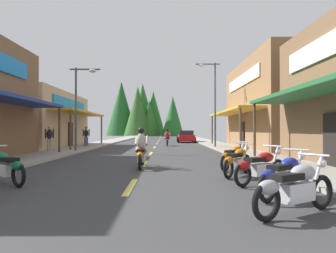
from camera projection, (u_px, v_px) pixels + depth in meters
ground at (156, 145)px, 30.32m from camera, size 9.08×90.73×0.10m
sidewalk_left at (96, 144)px, 30.27m from camera, size 2.60×90.73×0.12m
sidewalk_right at (216, 144)px, 30.37m from camera, size 2.60×90.73×0.12m
centerline_dashes at (157, 143)px, 34.88m from camera, size 0.16×66.46×0.01m
storefront_left_far at (31, 120)px, 26.27m from camera, size 8.48×11.91×4.61m
storefront_right_far at (283, 105)px, 25.07m from camera, size 8.37×13.34×6.99m
streetlamp_left at (81, 96)px, 20.34m from camera, size 1.99×0.30×5.54m
streetlamp_right at (212, 94)px, 25.23m from camera, size 1.99×0.30×6.91m
motorcycle_parked_right_0 at (295, 187)px, 5.35m from camera, size 1.87×1.21×1.04m
motorcycle_parked_right_1 at (285, 175)px, 6.74m from camera, size 1.67×1.49×1.04m
motorcycle_parked_right_2 at (260, 166)px, 8.40m from camera, size 1.79×1.33×1.04m
motorcycle_parked_right_3 at (238, 161)px, 9.91m from camera, size 1.31×1.81×1.04m
motorcycle_parked_right_4 at (234, 157)px, 11.45m from camera, size 1.39×1.75×1.04m
motorcycle_parked_left_2 at (5, 166)px, 8.37m from camera, size 1.75×1.39×1.04m
rider_cruising_lead at (141, 151)px, 12.06m from camera, size 0.60×2.14×1.57m
rider_cruising_trailing at (167, 139)px, 28.65m from camera, size 0.60×2.14×1.57m
pedestrian_by_shop at (49, 137)px, 19.74m from camera, size 0.46×0.43×1.76m
pedestrian_waiting at (86, 135)px, 25.73m from camera, size 0.57×0.26×1.77m
parked_car_curbside at (186, 137)px, 36.68m from camera, size 2.06×4.30×1.40m
treeline_backdrop at (140, 111)px, 77.98m from camera, size 19.58×11.98×13.89m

